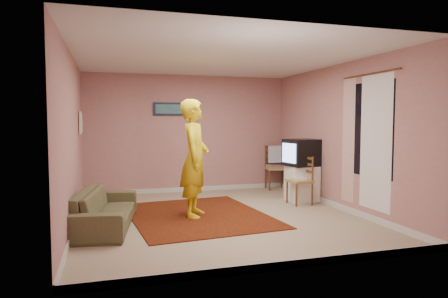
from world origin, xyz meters
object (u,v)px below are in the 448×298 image
object	(u,v)px
tv_cabinet	(302,183)
sofa	(105,209)
chair_a	(276,163)
chair_b	(300,175)
person	(195,158)
crt_tv	(302,153)

from	to	relation	value
tv_cabinet	sofa	bearing A→B (deg)	-165.52
chair_a	chair_b	distance (m)	1.71
tv_cabinet	person	bearing A→B (deg)	-163.70
chair_a	person	bearing A→B (deg)	-130.35
sofa	person	size ratio (longest dim) A/B	0.99
person	chair_a	bearing A→B (deg)	-27.15
chair_a	sofa	bearing A→B (deg)	-139.64
chair_a	person	xyz separation A→B (m)	(-2.37, -2.07, 0.35)
chair_a	chair_b	size ratio (longest dim) A/B	1.10
chair_a	chair_b	world-z (taller)	chair_a
crt_tv	sofa	distance (m)	3.93
chair_a	chair_b	xyz separation A→B (m)	(-0.25, -1.69, -0.06)
tv_cabinet	crt_tv	world-z (taller)	crt_tv
sofa	crt_tv	bearing A→B (deg)	-66.49
tv_cabinet	sofa	xyz separation A→B (m)	(-3.75, -0.97, -0.07)
crt_tv	person	bearing A→B (deg)	-171.97
tv_cabinet	crt_tv	distance (m)	0.61
chair_a	sofa	size ratio (longest dim) A/B	0.29
sofa	tv_cabinet	bearing A→B (deg)	-66.50
chair_b	person	distance (m)	2.19
chair_b	chair_a	bearing A→B (deg)	167.99
tv_cabinet	sofa	world-z (taller)	tv_cabinet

